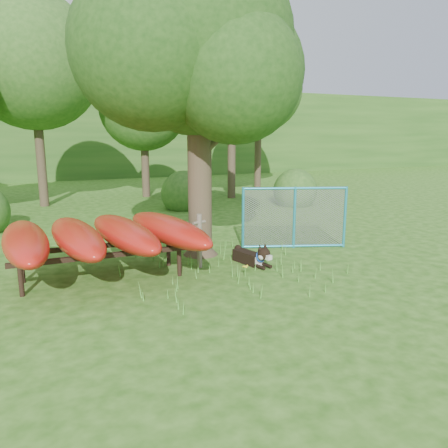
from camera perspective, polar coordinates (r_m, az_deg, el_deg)
name	(u,v)px	position (r m, az deg, el deg)	size (l,w,h in m)	color
ground	(240,287)	(8.48, 2.13, -8.25)	(80.00, 80.00, 0.00)	#245310
oak_tree	(196,50)	(10.52, -3.66, 21.71)	(5.71, 5.01, 7.09)	#3B2E20
wooden_post	(199,240)	(9.53, -3.23, -2.04)	(0.33, 0.16, 1.20)	brown
kayak_rack	(101,235)	(9.02, -15.80, -1.44)	(3.89, 3.55, 1.19)	black
husky_dog	(253,256)	(9.83, 3.86, -4.26)	(0.51, 1.25, 0.56)	black
fence_section	(294,218)	(11.30, 9.18, 0.83)	(2.56, 1.02, 2.64)	#2A9EC4
wildflower_clump	(245,267)	(9.00, 2.79, -5.69)	(0.12, 0.12, 0.25)	#509B32
bg_tree_b	(33,62)	(19.34, -23.71, 18.81)	(5.20, 5.20, 8.22)	#3B2E20
bg_tree_c	(143,107)	(20.80, -10.51, 14.83)	(4.00, 4.00, 6.12)	#3B2E20
bg_tree_d	(232,83)	(20.18, 1.03, 17.90)	(4.80, 4.80, 7.50)	#3B2E20
bg_tree_e	(259,89)	(24.21, 4.57, 17.17)	(4.60, 4.60, 7.55)	#3B2E20
shrub_right	(295,205)	(18.40, 9.22, 2.48)	(1.80, 1.80, 1.80)	#29551B
shrub_mid	(184,209)	(17.31, -5.20, 2.00)	(1.80, 1.80, 1.80)	#29551B
wooded_hillside	(75,133)	(35.32, -18.87, 11.22)	(80.00, 12.00, 6.00)	#29551B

